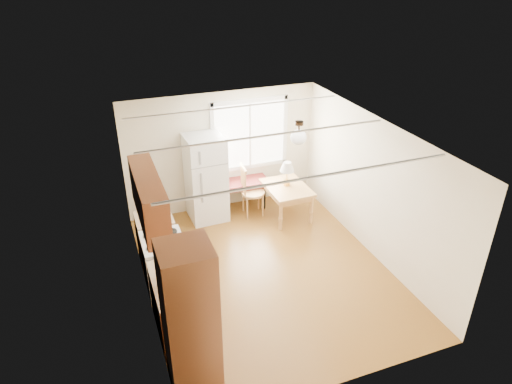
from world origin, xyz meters
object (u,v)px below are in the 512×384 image
refrigerator (206,178)px  chair (248,187)px  bench (235,185)px  dining_table (287,191)px

refrigerator → chair: refrigerator is taller
refrigerator → bench: bearing=7.0°
refrigerator → chair: bearing=-16.3°
bench → chair: bearing=-59.4°
refrigerator → dining_table: size_ratio=1.63×
dining_table → chair: size_ratio=0.98×
refrigerator → bench: size_ratio=1.26×
dining_table → chair: bearing=156.3°
chair → dining_table: bearing=-18.1°
bench → dining_table: 1.09m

